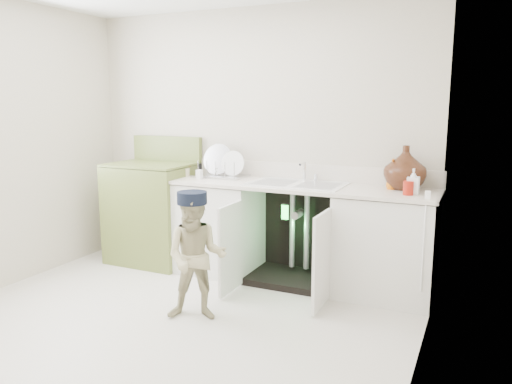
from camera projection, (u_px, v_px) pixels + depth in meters
ground at (170, 322)px, 3.72m from camera, size 3.50×3.50×0.00m
room_shell at (164, 155)px, 3.50m from camera, size 6.00×5.50×1.26m
counter_run at (300, 230)px, 4.48m from camera, size 2.44×1.02×1.26m
avocado_stove at (153, 211)px, 5.10m from camera, size 0.82×0.65×1.27m
repair_worker at (196, 256)px, 3.70m from camera, size 0.75×0.97×0.97m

